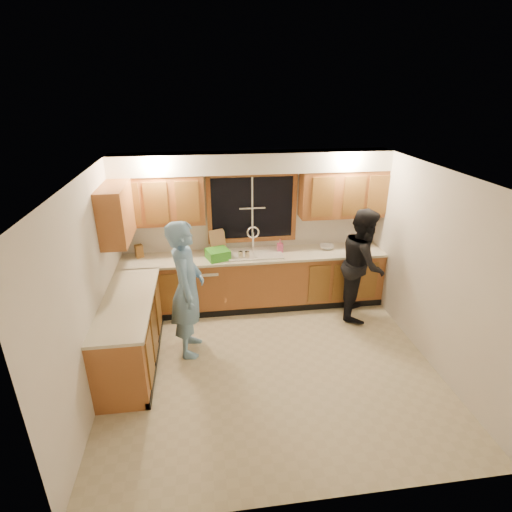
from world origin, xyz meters
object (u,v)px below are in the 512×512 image
Objects in this scene: woman at (363,264)px; soap_bottle at (280,246)px; sink at (255,257)px; dish_crate at (218,254)px; dishwasher at (203,286)px; man at (187,289)px; knife_block at (139,251)px; stove at (123,359)px; bowl at (327,247)px.

soap_bottle is at bearing 86.18° from woman.
sink is 2.63× the size of dish_crate.
woman reaches higher than dishwasher.
man is 2.73m from woman.
soap_bottle reaches higher than dish_crate.
dishwasher is 3.95× the size of soap_bottle.
dishwasher is 0.65m from dish_crate.
man reaches higher than sink.
woman reaches higher than dish_crate.
dishwasher is 3.99× the size of knife_block.
man reaches higher than dish_crate.
dishwasher is at bearing 62.31° from stove.
dishwasher is 2.51× the size of dish_crate.
sink is at bearing 10.21° from dish_crate.
sink reaches higher than bowl.
dishwasher is 0.43× the size of man.
man is at bearing -99.99° from dishwasher.
woman reaches higher than bowl.
man is 8.01× the size of bowl.
bowl is (1.21, 0.07, 0.08)m from sink.
knife_block is (-0.76, 1.23, 0.08)m from man.
stove is (-0.95, -1.81, 0.04)m from dishwasher.
woman is at bearing -72.39° from man.
stove is 4.38× the size of knife_block.
sink is 0.96× the size of stove.
stove is 3.59m from bowl.
sink is 0.96m from dishwasher.
soap_bottle is (1.27, 0.06, 0.61)m from dishwasher.
sink reaches higher than knife_block.
sink is at bearing 45.39° from stove.
stove is 0.52× the size of woman.
soap_bottle is (2.22, -0.08, 0.00)m from knife_block.
dish_crate is at bearing -19.41° from dishwasher.
bowl is (3.01, 1.90, 0.50)m from stove.
soap_bottle is at bearing 40.08° from stove.
woman is at bearing 21.30° from stove.
soap_bottle is at bearing -47.20° from man.
knife_block reaches higher than dish_crate.
man is 9.19× the size of knife_block.
soap_bottle reaches higher than dishwasher.
woman is (2.66, 0.62, -0.07)m from man.
bowl is at bearing 55.88° from woman.
bowl is (2.25, 1.18, 0.01)m from man.
bowl is at bearing 2.14° from soap_bottle.
stove is (-1.80, -1.82, -0.41)m from sink.
stove is at bearing 131.65° from woman.
dishwasher is at bearing -5.42° from man.
soap_bottle is at bearing -177.86° from bowl.
sink is 3.65× the size of bowl.
woman reaches higher than sink.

